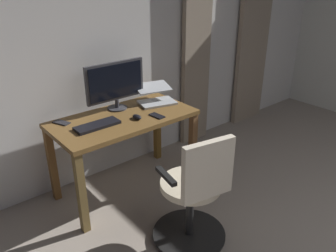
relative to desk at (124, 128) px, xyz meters
name	(u,v)px	position (x,y,z in m)	size (l,w,h in m)	color
back_room_partition	(169,24)	(-0.89, -0.46, 0.75)	(5.06, 0.10, 2.75)	silver
curtain_left_panel	(254,29)	(-2.19, -0.35, 0.58)	(0.54, 0.06, 2.41)	gray
curtain_right_panel	(197,39)	(-1.20, -0.35, 0.58)	(0.38, 0.06, 2.41)	gray
desk	(124,128)	(0.00, 0.00, 0.00)	(1.23, 0.63, 0.74)	brown
office_chair	(195,196)	(0.01, 0.92, -0.20)	(0.56, 0.56, 0.93)	black
computer_monitor	(115,83)	(-0.06, -0.20, 0.35)	(0.57, 0.18, 0.43)	#333338
computer_keyboard	(97,125)	(0.27, 0.04, 0.12)	(0.37, 0.14, 0.02)	black
laptop	(155,97)	(-0.43, -0.10, 0.16)	(0.40, 0.40, 0.15)	#B7BCC1
computer_mouse	(137,117)	(-0.06, 0.12, 0.13)	(0.06, 0.10, 0.04)	black
cell_phone_by_monitor	(61,123)	(0.47, -0.21, 0.11)	(0.07, 0.14, 0.01)	#232328
cell_phone_face_up	(157,116)	(-0.23, 0.18, 0.11)	(0.07, 0.14, 0.01)	black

